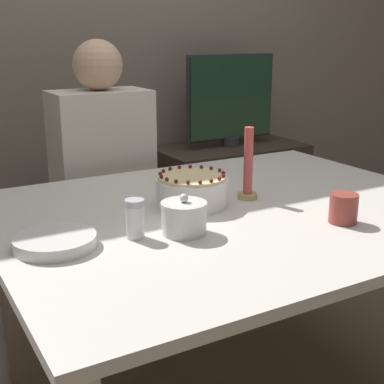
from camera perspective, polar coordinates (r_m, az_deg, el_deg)
The scene contains 11 objects.
wall_behind at distance 2.87m, azimuth -11.93°, elevation 16.75°, with size 8.00×0.05×2.60m.
dining_table at distance 1.72m, azimuth 4.33°, elevation -4.66°, with size 1.47×1.16×0.74m.
cake at distance 1.68m, azimuth 0.00°, elevation 0.13°, with size 0.23×0.23×0.11m.
sugar_bowl at distance 1.45m, azimuth -0.87°, elevation -2.75°, with size 0.13×0.13×0.11m.
sugar_shaker at distance 1.42m, azimuth -6.10°, elevation -2.83°, with size 0.05×0.05×0.11m.
plate_stack at distance 1.41m, azimuth -14.41°, elevation -5.15°, with size 0.21×0.21×0.03m.
candle at distance 1.76m, azimuth 6.00°, elevation 2.26°, with size 0.07×0.07×0.24m.
cup at distance 1.59m, azimuth 15.85°, elevation -1.69°, with size 0.08×0.08×0.09m.
person_man_blue_shirt at distance 2.35m, azimuth -9.31°, elevation -1.63°, with size 0.40×0.34×1.25m.
side_cabinet at distance 3.11m, azimuth 3.98°, elevation -1.11°, with size 0.84×0.44×0.67m.
tv_monitor at distance 2.98m, azimuth 4.18°, elevation 9.83°, with size 0.55×0.10×0.50m.
Camera 1 is at (-0.91, -1.32, 1.27)m, focal length 50.00 mm.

